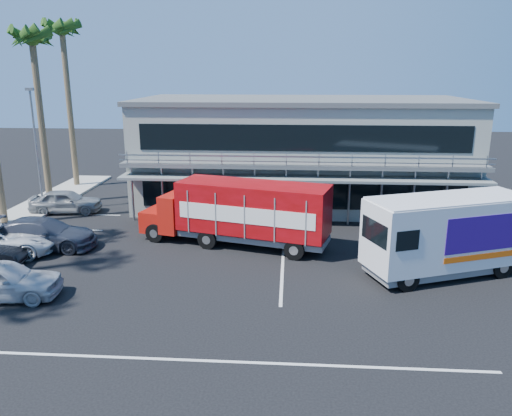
{
  "coord_description": "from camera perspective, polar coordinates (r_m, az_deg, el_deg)",
  "views": [
    {
      "loc": [
        2.29,
        -20.15,
        9.09
      ],
      "look_at": [
        0.56,
        4.49,
        2.3
      ],
      "focal_mm": 35.0,
      "sensor_mm": 36.0,
      "label": 1
    }
  ],
  "objects": [
    {
      "name": "parked_car_d",
      "position": [
        28.64,
        -23.17,
        -2.72
      ],
      "size": [
        5.62,
        2.37,
        1.62
      ],
      "primitive_type": "imported",
      "rotation": [
        0.0,
        0.0,
        1.59
      ],
      "color": "#323743",
      "rests_on": "ground"
    },
    {
      "name": "palm_e",
      "position": [
        37.28,
        -24.14,
        16.38
      ],
      "size": [
        2.8,
        2.8,
        12.25
      ],
      "color": "brown",
      "rests_on": "ground"
    },
    {
      "name": "red_truck",
      "position": [
        26.47,
        -1.79,
        -0.38
      ],
      "size": [
        10.57,
        5.06,
        3.47
      ],
      "rotation": [
        0.0,
        0.0,
        -0.27
      ],
      "color": "#AF160E",
      "rests_on": "ground"
    },
    {
      "name": "parked_car_e",
      "position": [
        35.3,
        -20.9,
        0.72
      ],
      "size": [
        4.75,
        2.38,
        1.56
      ],
      "primitive_type": "imported",
      "rotation": [
        0.0,
        0.0,
        1.69
      ],
      "color": "gray",
      "rests_on": "ground"
    },
    {
      "name": "building",
      "position": [
        35.52,
        5.14,
        6.51
      ],
      "size": [
        22.4,
        12.0,
        7.3
      ],
      "color": "gray",
      "rests_on": "ground"
    },
    {
      "name": "light_pole_far",
      "position": [
        35.55,
        -23.84,
        6.66
      ],
      "size": [
        0.5,
        0.25,
        8.09
      ],
      "color": "gray",
      "rests_on": "ground"
    },
    {
      "name": "parked_car_a",
      "position": [
        23.18,
        -27.16,
        -7.33
      ],
      "size": [
        4.99,
        2.47,
        1.64
      ],
      "primitive_type": "imported",
      "rotation": [
        0.0,
        0.0,
        1.69
      ],
      "color": "#B4B6BC",
      "rests_on": "ground"
    },
    {
      "name": "white_van",
      "position": [
        24.28,
        21.0,
        -2.81
      ],
      "size": [
        7.92,
        5.08,
        3.66
      ],
      "rotation": [
        0.0,
        0.0,
        0.37
      ],
      "color": "silver",
      "rests_on": "ground"
    },
    {
      "name": "ground",
      "position": [
        22.23,
        -2.29,
        -8.78
      ],
      "size": [
        120.0,
        120.0,
        0.0
      ],
      "primitive_type": "plane",
      "color": "black",
      "rests_on": "ground"
    },
    {
      "name": "palm_f",
      "position": [
        42.45,
        -21.22,
        17.6
      ],
      "size": [
        2.8,
        2.8,
        13.25
      ],
      "color": "brown",
      "rests_on": "ground"
    }
  ]
}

